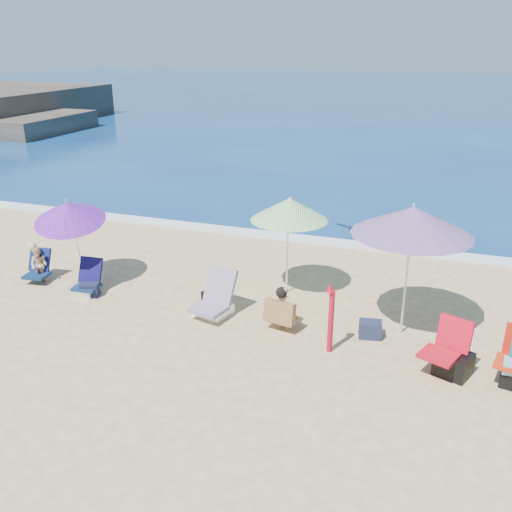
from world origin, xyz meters
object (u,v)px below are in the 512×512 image
(furled_umbrella, at_px, (331,315))
(camp_chair_left, at_px, (452,359))
(chair_navy, at_px, (86,285))
(umbrella_blue, at_px, (69,212))
(umbrella_turquoise, at_px, (413,221))
(person_center, at_px, (282,309))
(person_left, at_px, (38,264))
(umbrella_striped, at_px, (289,209))
(chair_rainbow, at_px, (214,303))

(furled_umbrella, distance_m, camp_chair_left, 1.86)
(chair_navy, bearing_deg, furled_umbrella, -6.59)
(umbrella_blue, xyz_separation_m, chair_navy, (0.41, -0.27, -1.34))
(umbrella_turquoise, height_order, chair_navy, umbrella_turquoise)
(furled_umbrella, relative_size, person_center, 1.48)
(person_left, bearing_deg, chair_navy, -7.82)
(umbrella_striped, xyz_separation_m, person_center, (0.32, -1.44, -1.31))
(camp_chair_left, relative_size, person_center, 1.11)
(chair_navy, bearing_deg, umbrella_turquoise, 4.80)
(umbrella_blue, xyz_separation_m, person_center, (4.40, -0.41, -1.14))
(furled_umbrella, relative_size, chair_navy, 1.76)
(umbrella_turquoise, distance_m, camp_chair_left, 2.17)
(umbrella_turquoise, bearing_deg, umbrella_blue, -177.94)
(chair_navy, bearing_deg, camp_chair_left, -5.25)
(furled_umbrella, height_order, person_center, furled_umbrella)
(umbrella_turquoise, distance_m, umbrella_blue, 6.33)
(umbrella_turquoise, xyz_separation_m, person_center, (-1.91, -0.64, -1.56))
(umbrella_turquoise, relative_size, umbrella_striped, 1.20)
(chair_navy, bearing_deg, umbrella_blue, 146.96)
(camp_chair_left, height_order, person_center, camp_chair_left)
(umbrella_blue, bearing_deg, furled_umbrella, -8.93)
(furled_umbrella, xyz_separation_m, chair_rainbow, (-2.20, 0.56, -0.42))
(person_center, bearing_deg, chair_navy, 177.99)
(umbrella_striped, relative_size, chair_navy, 2.94)
(chair_navy, distance_m, camp_chair_left, 6.73)
(umbrella_striped, xyz_separation_m, camp_chair_left, (3.04, -1.91, -1.43))
(umbrella_turquoise, distance_m, furled_umbrella, 1.96)
(umbrella_turquoise, relative_size, person_left, 2.85)
(umbrella_striped, bearing_deg, umbrella_blue, -165.85)
(chair_navy, xyz_separation_m, person_left, (-1.23, 0.17, 0.20))
(person_left, bearing_deg, umbrella_blue, 6.96)
(chair_navy, bearing_deg, person_center, -2.01)
(umbrella_striped, distance_m, camp_chair_left, 3.86)
(chair_rainbow, bearing_deg, camp_chair_left, -8.59)
(umbrella_blue, distance_m, furled_umbrella, 5.44)
(chair_rainbow, height_order, person_center, chair_rainbow)
(umbrella_blue, bearing_deg, person_center, -5.30)
(chair_navy, relative_size, chair_rainbow, 0.71)
(umbrella_turquoise, relative_size, umbrella_blue, 1.25)
(chair_rainbow, bearing_deg, umbrella_blue, 174.89)
(furled_umbrella, relative_size, person_left, 1.42)
(furled_umbrella, bearing_deg, chair_navy, 173.41)
(umbrella_striped, bearing_deg, chair_rainbow, -126.93)
(umbrella_turquoise, relative_size, camp_chair_left, 2.69)
(umbrella_turquoise, xyz_separation_m, umbrella_blue, (-6.31, -0.23, -0.42))
(umbrella_striped, relative_size, chair_rainbow, 2.08)
(chair_rainbow, xyz_separation_m, person_center, (1.30, -0.13, 0.16))
(furled_umbrella, distance_m, chair_rainbow, 2.31)
(umbrella_blue, relative_size, person_left, 2.27)
(umbrella_turquoise, height_order, umbrella_striped, umbrella_turquoise)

